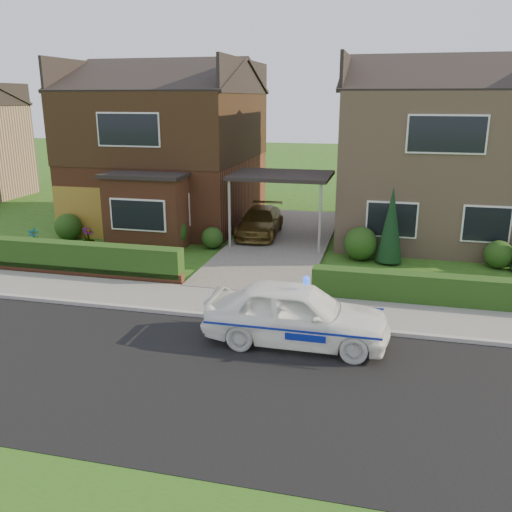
% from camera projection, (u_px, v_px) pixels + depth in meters
% --- Properties ---
extents(ground, '(120.00, 120.00, 0.00)m').
position_uv_depth(ground, '(180.00, 375.00, 11.34)').
color(ground, '#274E15').
rests_on(ground, ground).
extents(road, '(60.00, 6.00, 0.02)m').
position_uv_depth(road, '(180.00, 375.00, 11.34)').
color(road, black).
rests_on(road, ground).
extents(kerb, '(60.00, 0.16, 0.12)m').
position_uv_depth(kerb, '(222.00, 317.00, 14.17)').
color(kerb, '#9E9993').
rests_on(kerb, ground).
extents(sidewalk, '(60.00, 2.00, 0.10)m').
position_uv_depth(sidewalk, '(233.00, 303.00, 15.15)').
color(sidewalk, slate).
rests_on(sidewalk, ground).
extents(driveway, '(3.80, 12.00, 0.12)m').
position_uv_depth(driveway, '(281.00, 242.00, 21.58)').
color(driveway, '#666059').
rests_on(driveway, ground).
extents(house_left, '(7.50, 9.53, 7.25)m').
position_uv_depth(house_left, '(169.00, 138.00, 24.54)').
color(house_left, brown).
rests_on(house_left, ground).
extents(house_right, '(7.50, 8.06, 7.25)m').
position_uv_depth(house_right, '(436.00, 147.00, 22.05)').
color(house_right, tan).
rests_on(house_right, ground).
extents(carport_link, '(3.80, 3.00, 2.77)m').
position_uv_depth(carport_link, '(281.00, 177.00, 20.81)').
color(carport_link, black).
rests_on(carport_link, ground).
extents(garage_door, '(2.20, 0.10, 2.10)m').
position_uv_depth(garage_door, '(79.00, 212.00, 22.19)').
color(garage_door, '#8A5F1E').
rests_on(garage_door, ground).
extents(dwarf_wall, '(7.70, 0.25, 0.36)m').
position_uv_depth(dwarf_wall, '(71.00, 271.00, 17.54)').
color(dwarf_wall, brown).
rests_on(dwarf_wall, ground).
extents(hedge_left, '(7.50, 0.55, 0.90)m').
position_uv_depth(hedge_left, '(74.00, 275.00, 17.73)').
color(hedge_left, '#133511').
rests_on(hedge_left, ground).
extents(hedge_right, '(7.50, 0.55, 0.80)m').
position_uv_depth(hedge_right, '(446.00, 307.00, 15.02)').
color(hedge_right, '#133511').
rests_on(hedge_right, ground).
extents(shrub_left_far, '(1.08, 1.08, 1.08)m').
position_uv_depth(shrub_left_far, '(68.00, 227.00, 21.96)').
color(shrub_left_far, '#133511').
rests_on(shrub_left_far, ground).
extents(shrub_left_mid, '(1.32, 1.32, 1.32)m').
position_uv_depth(shrub_left_mid, '(170.00, 231.00, 20.73)').
color(shrub_left_mid, '#133511').
rests_on(shrub_left_mid, ground).
extents(shrub_left_near, '(0.84, 0.84, 0.84)m').
position_uv_depth(shrub_left_near, '(212.00, 238.00, 20.72)').
color(shrub_left_near, '#133511').
rests_on(shrub_left_near, ground).
extents(shrub_right_near, '(1.20, 1.20, 1.20)m').
position_uv_depth(shrub_right_near, '(361.00, 244.00, 19.22)').
color(shrub_right_near, '#133511').
rests_on(shrub_right_near, ground).
extents(shrub_right_mid, '(0.96, 0.96, 0.96)m').
position_uv_depth(shrub_right_mid, '(499.00, 254.00, 18.30)').
color(shrub_right_mid, '#133511').
rests_on(shrub_right_mid, ground).
extents(conifer_a, '(0.90, 0.90, 2.60)m').
position_uv_depth(conifer_a, '(391.00, 227.00, 18.61)').
color(conifer_a, black).
rests_on(conifer_a, ground).
extents(police_car, '(3.97, 4.32, 1.64)m').
position_uv_depth(police_car, '(296.00, 314.00, 12.61)').
color(police_car, white).
rests_on(police_car, ground).
extents(driveway_car, '(1.77, 3.93, 1.12)m').
position_uv_depth(driveway_car, '(260.00, 222.00, 22.25)').
color(driveway_car, brown).
rests_on(driveway_car, driveway).
extents(potted_plant_a, '(0.49, 0.42, 0.80)m').
position_uv_depth(potted_plant_a, '(34.00, 239.00, 20.65)').
color(potted_plant_a, gray).
rests_on(potted_plant_a, ground).
extents(potted_plant_b, '(0.51, 0.50, 0.72)m').
position_uv_depth(potted_plant_b, '(123.00, 238.00, 20.95)').
color(potted_plant_b, gray).
rests_on(potted_plant_b, ground).
extents(potted_plant_c, '(0.57, 0.57, 0.84)m').
position_uv_depth(potted_plant_c, '(88.00, 239.00, 20.52)').
color(potted_plant_c, gray).
rests_on(potted_plant_c, ground).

